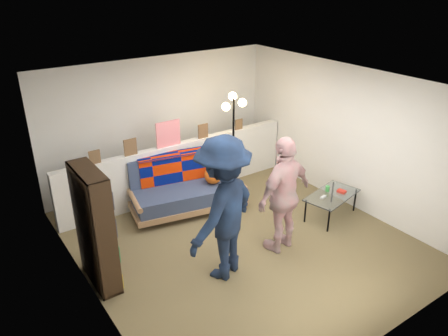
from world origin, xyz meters
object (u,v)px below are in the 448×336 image
floor_lamp (233,123)px  coffee_table (332,196)px  futon_sofa (187,188)px  bookshelf (95,232)px  person_right (284,195)px  person_left (223,209)px

floor_lamp → coffee_table: bearing=-66.0°
futon_sofa → bookshelf: (-1.92, -1.02, 0.37)m
bookshelf → person_right: (2.48, -0.78, 0.12)m
coffee_table → floor_lamp: size_ratio=0.58×
coffee_table → person_left: size_ratio=0.54×
person_left → floor_lamp: bearing=-152.3°
coffee_table → futon_sofa: bearing=138.7°
bookshelf → person_left: person_left is taller
futon_sofa → person_left: (-0.50, -1.80, 0.61)m
futon_sofa → floor_lamp: floor_lamp is taller
bookshelf → person_left: size_ratio=0.82×
coffee_table → person_left: person_left is taller
coffee_table → floor_lamp: 2.10m
bookshelf → coffee_table: (3.75, -0.58, -0.38)m
coffee_table → person_left: 2.40m
futon_sofa → person_right: 1.95m
futon_sofa → coffee_table: size_ratio=1.92×
futon_sofa → person_left: bearing=-105.4°
floor_lamp → person_right: floor_lamp is taller
futon_sofa → person_right: size_ratio=1.17×
futon_sofa → coffee_table: 2.42m
futon_sofa → bookshelf: bookshelf is taller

